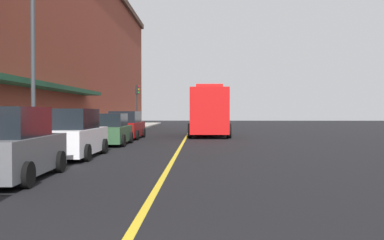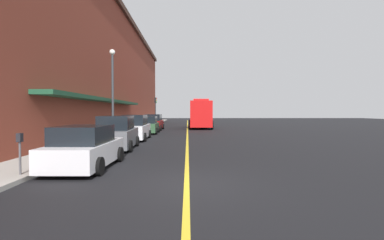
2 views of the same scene
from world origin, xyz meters
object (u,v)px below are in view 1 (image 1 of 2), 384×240
Objects in this scene: fire_truck at (209,112)px; traffic_light_near at (137,98)px; parking_meter_1 at (67,127)px; parked_car_4 at (126,126)px; street_lamp_left at (33,49)px; parked_car_3 at (110,130)px; parked_car_1 at (8,146)px; parked_car_2 at (73,135)px.

traffic_light_near reaches higher than fire_truck.
traffic_light_near is at bearing 89.84° from parking_meter_1.
street_lamp_left is (-2.01, -10.31, 3.55)m from parked_car_4.
parked_car_4 is at bearing 78.98° from street_lamp_left.
street_lamp_left is at bearing -27.84° from fire_truck.
fire_truck is (5.54, 8.84, 0.95)m from parked_car_3.
parked_car_4 is 6.74m from fire_truck.
fire_truck is at bearing -17.83° from parked_car_1.
parked_car_3 is 10.47m from fire_truck.
parked_car_1 reaches higher than parked_car_3.
parked_car_1 reaches higher than parking_meter_1.
parked_car_1 is 21.16m from fire_truck.
traffic_light_near is (-1.32, 24.96, 2.27)m from parked_car_2.
parking_meter_1 is (-1.41, -7.76, 0.21)m from parked_car_4.
traffic_light_near is (-1.26, 30.37, 2.27)m from parked_car_1.
parked_car_4 is 0.66× the size of street_lamp_left.
parked_car_2 is 0.54× the size of fire_truck.
parked_car_2 is 3.50× the size of parking_meter_1.
street_lamp_left reaches higher than parked_car_3.
parking_meter_1 is 0.31× the size of traffic_light_near.
parked_car_3 is at bearing -85.73° from traffic_light_near.
parked_car_2 is 0.67× the size of street_lamp_left.
parked_car_2 is 25.10m from traffic_light_near.
parked_car_4 reaches higher than parking_meter_1.
parking_meter_1 is 21.51m from traffic_light_near.
parked_car_1 is 1.02× the size of parked_car_3.
parked_car_4 is at bearing -0.03° from parked_car_3.
traffic_light_near is at bearing 88.42° from street_lamp_left.
parked_car_2 is at bearing -86.96° from traffic_light_near.
parked_car_1 is at bearing -81.61° from parking_meter_1.
parked_car_3 is 0.90× the size of parked_car_4.
parked_car_1 is at bearing -179.56° from parked_car_4.
traffic_light_near is at bearing 0.17° from parked_car_1.
fire_truck is (5.63, 14.95, 0.86)m from parked_car_2.
traffic_light_near reaches higher than parking_meter_1.
parking_meter_1 is 4.25m from street_lamp_left.
street_lamp_left is (-0.60, -2.55, 3.34)m from parking_meter_1.
parked_car_4 is 7.89m from parking_meter_1.
parking_meter_1 is at bearing 6.18° from parked_car_1.
parked_car_2 is (0.06, 5.41, -0.00)m from parked_car_1.
parked_car_1 is 16.72m from parked_car_4.
traffic_light_near reaches higher than parked_car_2.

